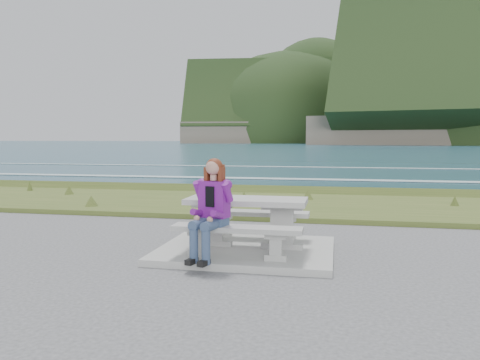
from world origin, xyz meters
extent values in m
cube|color=#A9AAA4|center=(0.00, 0.00, 0.05)|extent=(2.60, 2.10, 0.10)
cube|color=#A9AAA4|center=(-0.54, 0.00, 0.14)|extent=(0.62, 0.12, 0.08)
cube|color=#A9AAA4|center=(-0.54, 0.00, 0.44)|extent=(0.34, 0.09, 0.51)
cube|color=#A9AAA4|center=(-0.54, 0.00, 0.73)|extent=(0.62, 0.12, 0.08)
cube|color=#A9AAA4|center=(0.54, 0.00, 0.14)|extent=(0.62, 0.12, 0.08)
cube|color=#A9AAA4|center=(0.54, 0.00, 0.44)|extent=(0.34, 0.09, 0.51)
cube|color=#A9AAA4|center=(0.54, 0.00, 0.73)|extent=(0.62, 0.12, 0.08)
cube|color=#A9AAA4|center=(0.00, 0.00, 0.81)|extent=(1.80, 0.75, 0.08)
cube|color=#A9AAA4|center=(-0.54, -0.70, 0.14)|extent=(0.30, 0.12, 0.08)
cube|color=#A9AAA4|center=(-0.54, -0.70, 0.29)|extent=(0.17, 0.09, 0.22)
cube|color=#A9AAA4|center=(-0.54, -0.70, 0.44)|extent=(0.30, 0.12, 0.08)
cube|color=#A9AAA4|center=(0.54, -0.70, 0.14)|extent=(0.30, 0.12, 0.08)
cube|color=#A9AAA4|center=(0.54, -0.70, 0.29)|extent=(0.17, 0.09, 0.22)
cube|color=#A9AAA4|center=(0.54, -0.70, 0.44)|extent=(0.30, 0.12, 0.08)
cube|color=#A9AAA4|center=(0.00, -0.70, 0.52)|extent=(1.80, 0.35, 0.07)
cube|color=#A9AAA4|center=(-0.54, 0.70, 0.14)|extent=(0.30, 0.12, 0.08)
cube|color=#A9AAA4|center=(-0.54, 0.70, 0.29)|extent=(0.17, 0.09, 0.22)
cube|color=#A9AAA4|center=(-0.54, 0.70, 0.44)|extent=(0.30, 0.12, 0.08)
cube|color=#A9AAA4|center=(0.54, 0.70, 0.14)|extent=(0.30, 0.12, 0.08)
cube|color=#A9AAA4|center=(0.54, 0.70, 0.29)|extent=(0.17, 0.09, 0.22)
cube|color=#A9AAA4|center=(0.54, 0.70, 0.44)|extent=(0.30, 0.12, 0.08)
cube|color=#A9AAA4|center=(0.00, 0.70, 0.52)|extent=(1.80, 0.35, 0.07)
cube|color=#344F1D|center=(0.00, 5.00, 0.00)|extent=(160.00, 4.50, 0.22)
cube|color=#655B4C|center=(0.00, 7.90, 0.00)|extent=(160.00, 0.80, 2.20)
plane|color=#214C5E|center=(0.00, 430.00, -1.80)|extent=(1600.00, 1600.00, 0.00)
cube|color=white|center=(0.00, 14.00, -1.74)|extent=(220.00, 3.00, 0.06)
cube|color=white|center=(0.00, 22.00, -1.74)|extent=(220.00, 2.00, 0.06)
cube|color=white|center=(0.00, 34.00, -1.74)|extent=(220.00, 1.40, 0.06)
cube|color=white|center=(0.00, 52.00, -1.74)|extent=(220.00, 1.00, 0.06)
cube|color=#655B4C|center=(-40.00, 440.00, 7.20)|extent=(201.55, 149.04, 18.00)
ellipsoid|color=black|center=(-40.00, 440.00, 10.20)|extent=(211.86, 162.91, 147.42)
cube|color=navy|center=(-0.38, -0.90, 0.38)|extent=(0.51, 0.74, 0.56)
cube|color=#721688|center=(-0.32, -0.68, 0.91)|extent=(0.44, 0.32, 0.50)
sphere|color=tan|center=(-0.33, -0.70, 1.35)|extent=(0.21, 0.21, 0.21)
sphere|color=#4F2612|center=(-0.32, -0.68, 1.36)|extent=(0.23, 0.23, 0.23)
camera|label=1|loc=(1.33, -6.87, 1.74)|focal=35.00mm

